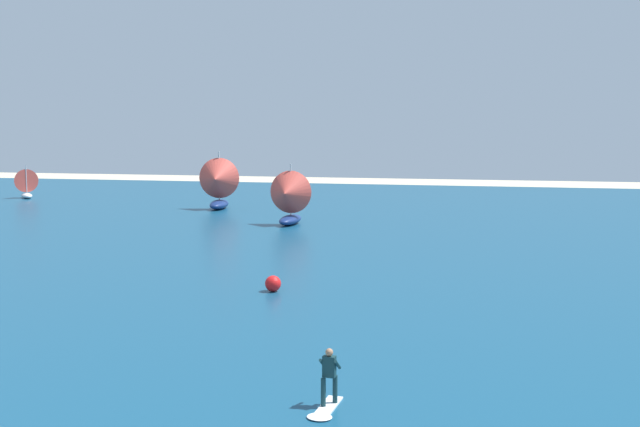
# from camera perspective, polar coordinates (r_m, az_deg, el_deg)

# --- Properties ---
(ocean) EXTENTS (160.00, 90.00, 0.10)m
(ocean) POSITION_cam_1_polar(r_m,az_deg,el_deg) (58.91, 7.68, -1.24)
(ocean) COLOR navy
(ocean) RESTS_ON ground
(kitesurfer) EXTENTS (0.74, 1.98, 1.67)m
(kitesurfer) POSITION_cam_1_polar(r_m,az_deg,el_deg) (21.71, 0.55, -12.92)
(kitesurfer) COLOR white
(kitesurfer) RESTS_ON ocean
(sailboat_far_right) EXTENTS (3.48, 4.13, 4.88)m
(sailboat_far_right) POSITION_cam_1_polar(r_m,az_deg,el_deg) (60.59, -2.41, 1.20)
(sailboat_far_right) COLOR navy
(sailboat_far_right) RESTS_ON ocean
(sailboat_mid_right) EXTENTS (4.17, 4.83, 5.50)m
(sailboat_mid_right) POSITION_cam_1_polar(r_m,az_deg,el_deg) (72.86, -7.70, 2.27)
(sailboat_mid_right) COLOR navy
(sailboat_mid_right) RESTS_ON ocean
(sailboat_trailing) EXTENTS (3.17, 3.20, 3.61)m
(sailboat_trailing) POSITION_cam_1_polar(r_m,az_deg,el_deg) (90.34, -21.22, 2.15)
(sailboat_trailing) COLOR white
(sailboat_trailing) RESTS_ON ocean
(marker_buoy) EXTENTS (0.77, 0.77, 0.77)m
(marker_buoy) POSITION_cam_1_polar(r_m,az_deg,el_deg) (36.50, -3.55, -5.27)
(marker_buoy) COLOR red
(marker_buoy) RESTS_ON ocean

